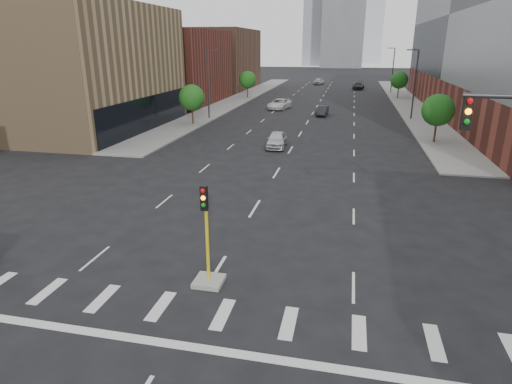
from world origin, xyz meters
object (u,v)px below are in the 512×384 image
(car_near_left, at_px, (277,140))
(car_mid_right, at_px, (322,111))
(median_traffic_signal, at_px, (208,263))
(car_deep_right, at_px, (358,86))
(car_distant, at_px, (319,81))
(car_far_left, at_px, (279,104))

(car_near_left, height_order, car_mid_right, car_near_left)
(median_traffic_signal, xyz_separation_m, car_deep_right, (6.89, 87.35, -0.17))
(median_traffic_signal, xyz_separation_m, car_distant, (-2.92, 98.28, -0.13))
(median_traffic_signal, xyz_separation_m, car_far_left, (-5.57, 52.35, -0.19))
(median_traffic_signal, relative_size, car_distant, 0.89)
(car_mid_right, height_order, car_distant, car_distant)
(car_near_left, distance_m, car_deep_right, 62.09)
(median_traffic_signal, relative_size, car_far_left, 0.78)
(car_deep_right, bearing_deg, car_mid_right, -90.90)
(car_deep_right, bearing_deg, car_distant, 138.68)
(median_traffic_signal, height_order, car_deep_right, median_traffic_signal)
(median_traffic_signal, height_order, car_near_left, median_traffic_signal)
(car_near_left, xyz_separation_m, car_distant, (-1.42, 72.45, 0.07))
(median_traffic_signal, distance_m, car_deep_right, 87.62)
(car_far_left, bearing_deg, car_near_left, -71.59)
(car_mid_right, relative_size, car_distant, 0.83)
(median_traffic_signal, bearing_deg, car_near_left, 93.32)
(median_traffic_signal, distance_m, car_far_left, 52.65)
(car_near_left, relative_size, car_mid_right, 1.11)
(car_mid_right, bearing_deg, car_distant, 98.32)
(car_far_left, xyz_separation_m, car_distant, (2.65, 45.92, 0.06))
(car_deep_right, distance_m, car_distant, 14.69)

